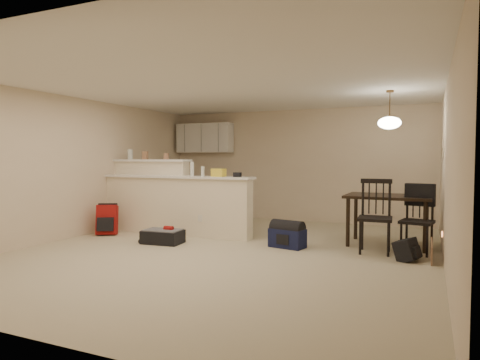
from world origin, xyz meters
The scene contains 21 objects.
room centered at (0.00, 0.00, 1.25)m, with size 7.00×7.02×2.50m.
breakfast_bar centered at (-1.76, 0.98, 0.61)m, with size 3.08×0.58×1.39m.
upper_cabinets centered at (-2.20, 3.32, 1.90)m, with size 1.40×0.34×0.70m, color white.
kitchen_counter centered at (-2.00, 3.19, 0.45)m, with size 1.80×0.60×0.90m, color white.
thermostat centered at (2.98, 1.55, 1.50)m, with size 0.02×0.12×0.12m, color beige.
jar centered at (-2.70, 1.12, 1.49)m, with size 0.10×0.10×0.20m, color silver.
cereal_box centered at (-2.34, 1.12, 1.47)m, with size 0.10×0.07×0.16m, color #9F7152.
small_box centered at (-1.84, 1.12, 1.45)m, with size 0.08×0.06×0.12m, color #9F7152.
bottle_a centered at (-1.14, 0.90, 1.22)m, with size 0.07×0.07×0.26m, color silver.
bottle_b centered at (-0.92, 0.90, 1.18)m, with size 0.06×0.06×0.18m, color silver.
bag_lump centered at (-0.60, 0.90, 1.16)m, with size 0.22×0.18×0.14m, color #9F7152.
pouch centered at (-0.24, 0.90, 1.13)m, with size 0.12×0.10×0.08m, color #9F7152.
dining_table centered at (2.20, 1.42, 0.72)m, with size 1.33×0.90×0.82m.
pendant_lamp centered at (2.20, 1.42, 1.99)m, with size 0.36×0.36×0.62m.
dining_chair_near centered at (2.08, 0.76, 0.55)m, with size 0.48×0.46×1.10m, color black, non-canonical shape.
dining_chair_far centered at (2.65, 0.96, 0.51)m, with size 0.44×0.42×1.01m, color black, non-canonical shape.
suitcase centered at (-1.23, 0.08, 0.11)m, with size 0.64×0.41×0.22m, color black.
red_backpack centered at (-2.63, 0.34, 0.27)m, with size 0.36×0.23×0.54m, color maroon.
navy_duffel centered at (0.76, 0.61, 0.15)m, with size 0.55×0.30×0.30m, color #13183C.
black_daypack centered at (2.54, 0.46, 0.15)m, with size 0.33×0.23×0.29m, color black.
cardboard_sheet centered at (2.85, 0.42, 0.15)m, with size 0.39×0.02×0.29m, color #9F7152.
Camera 1 is at (2.80, -5.83, 1.42)m, focal length 32.00 mm.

